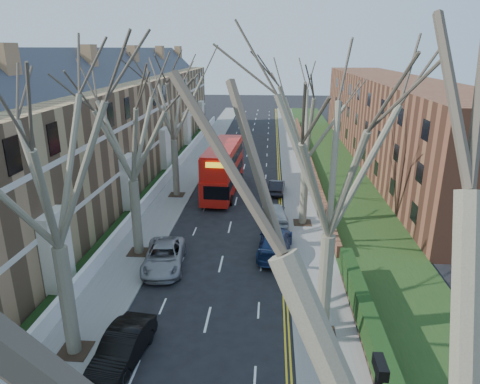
# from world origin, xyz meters

# --- Properties ---
(pavement_left) EXTENTS (3.00, 102.00, 0.12)m
(pavement_left) POSITION_xyz_m (-6.00, 39.00, 0.06)
(pavement_left) COLOR slate
(pavement_left) RESTS_ON ground
(pavement_right) EXTENTS (3.00, 102.00, 0.12)m
(pavement_right) POSITION_xyz_m (6.00, 39.00, 0.06)
(pavement_right) COLOR slate
(pavement_right) RESTS_ON ground
(terrace_left) EXTENTS (9.70, 78.00, 13.60)m
(terrace_left) POSITION_xyz_m (-13.65, 31.00, 5.53)
(terrace_left) COLOR #9B744F
(terrace_left) RESTS_ON ground
(flats_right) EXTENTS (13.97, 54.00, 10.00)m
(flats_right) POSITION_xyz_m (17.46, 43.00, 4.98)
(flats_right) COLOR brown
(flats_right) RESTS_ON ground
(front_wall_left) EXTENTS (0.30, 78.00, 1.00)m
(front_wall_left) POSITION_xyz_m (-7.65, 31.00, 0.62)
(front_wall_left) COLOR white
(front_wall_left) RESTS_ON ground
(grass_verge_right) EXTENTS (6.00, 102.00, 0.06)m
(grass_verge_right) POSITION_xyz_m (10.50, 39.00, 0.15)
(grass_verge_right) COLOR #1C3914
(grass_verge_right) RESTS_ON ground
(tree_left_mid) EXTENTS (10.50, 10.50, 14.71)m
(tree_left_mid) POSITION_xyz_m (-5.70, 6.00, 9.56)
(tree_left_mid) COLOR #6B614C
(tree_left_mid) RESTS_ON ground
(tree_left_far) EXTENTS (10.15, 10.15, 14.22)m
(tree_left_far) POSITION_xyz_m (-5.70, 16.00, 9.24)
(tree_left_far) COLOR #6B614C
(tree_left_far) RESTS_ON ground
(tree_left_dist) EXTENTS (10.50, 10.50, 14.71)m
(tree_left_dist) POSITION_xyz_m (-5.70, 28.00, 9.56)
(tree_left_dist) COLOR #6B614C
(tree_left_dist) RESTS_ON ground
(tree_right_mid) EXTENTS (10.50, 10.50, 14.71)m
(tree_right_mid) POSITION_xyz_m (5.70, 8.00, 9.56)
(tree_right_mid) COLOR #6B614C
(tree_right_mid) RESTS_ON ground
(tree_right_far) EXTENTS (10.15, 10.15, 14.22)m
(tree_right_far) POSITION_xyz_m (5.70, 22.00, 9.24)
(tree_right_far) COLOR #6B614C
(tree_right_far) RESTS_ON ground
(double_decker_bus) EXTENTS (3.20, 11.00, 4.55)m
(double_decker_bus) POSITION_xyz_m (-1.41, 29.48, 2.24)
(double_decker_bus) COLOR red
(double_decker_bus) RESTS_ON ground
(car_left_mid) EXTENTS (2.03, 4.63, 1.48)m
(car_left_mid) POSITION_xyz_m (-3.28, 5.64, 0.74)
(car_left_mid) COLOR black
(car_left_mid) RESTS_ON ground
(car_left_far) EXTENTS (3.00, 5.49, 1.46)m
(car_left_far) POSITION_xyz_m (-3.55, 14.31, 0.73)
(car_left_far) COLOR gray
(car_left_far) RESTS_ON ground
(car_right_near) EXTENTS (2.60, 5.62, 1.59)m
(car_right_near) POSITION_xyz_m (3.50, 16.75, 0.80)
(car_right_near) COLOR navy
(car_right_near) RESTS_ON ground
(car_right_mid) EXTENTS (2.38, 4.79, 1.57)m
(car_right_mid) POSITION_xyz_m (3.47, 22.25, 0.78)
(car_right_mid) COLOR #A1A4A9
(car_right_mid) RESTS_ON ground
(car_right_far) EXTENTS (1.73, 4.04, 1.29)m
(car_right_far) POSITION_xyz_m (3.70, 29.56, 0.65)
(car_right_far) COLOR black
(car_right_far) RESTS_ON ground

